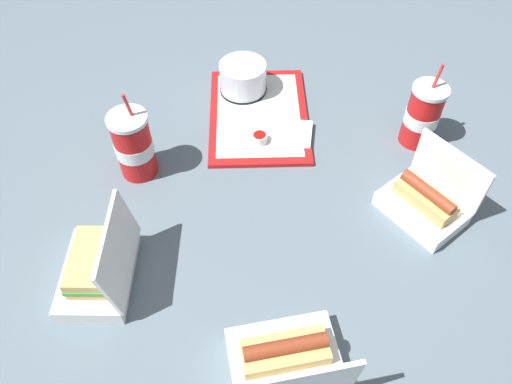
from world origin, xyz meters
TOP-DOWN VIEW (x-y plane):
  - ground_plane at (0.00, 0.00)m, footprint 3.20×3.20m
  - food_tray at (0.32, 0.09)m, footprint 0.42×0.33m
  - cake_container at (0.40, 0.15)m, footprint 0.13×0.13m
  - ketchup_cup at (0.21, 0.07)m, footprint 0.04×0.04m
  - napkin_stack at (0.26, -0.01)m, footprint 0.10×0.10m
  - plastic_fork at (0.22, 0.13)m, footprint 0.09×0.08m
  - clamshell_hotdog_corner at (-0.35, -0.08)m, footprint 0.22×0.24m
  - clamshell_sandwich_center at (-0.23, 0.31)m, footprint 0.22×0.18m
  - clamshell_hotdog_right at (0.07, -0.34)m, footprint 0.22×0.22m
  - soda_cup_front at (0.30, -0.32)m, footprint 0.09×0.09m
  - soda_cup_left at (0.07, 0.34)m, footprint 0.09×0.09m

SIDE VIEW (x-z plane):
  - ground_plane at x=0.00m, z-range 0.00..0.00m
  - food_tray at x=0.32m, z-range 0.00..0.01m
  - napkin_stack at x=0.26m, z-range 0.01..0.02m
  - plastic_fork at x=0.22m, z-range 0.01..0.02m
  - ketchup_cup at x=0.21m, z-range 0.01..0.04m
  - clamshell_hotdog_right at x=0.07m, z-range -0.04..0.12m
  - clamshell_hotdog_corner at x=-0.35m, z-range -0.05..0.13m
  - clamshell_sandwich_center at x=-0.23m, z-range -0.04..0.13m
  - cake_container at x=0.40m, z-range 0.01..0.09m
  - soda_cup_front at x=0.30m, z-range -0.03..0.20m
  - soda_cup_left at x=0.07m, z-range -0.03..0.20m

